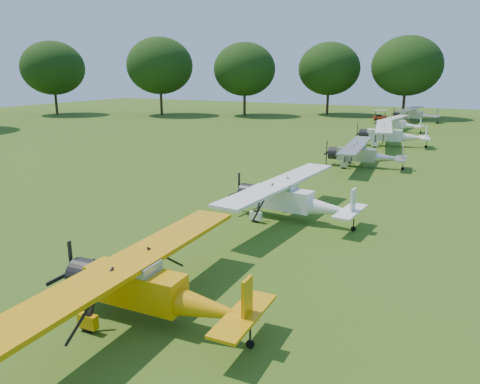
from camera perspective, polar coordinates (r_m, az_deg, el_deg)
The scene contains 9 objects.
ground at distance 26.67m, azimuth 6.05°, elevation -1.81°, with size 160.00×160.00×0.00m, color #325816.
tree_belt at distance 24.72m, azimuth 14.74°, elevation 15.37°, with size 137.36×130.27×14.52m.
aircraft_2 at distance 14.66m, azimuth -11.04°, elevation -10.98°, with size 6.81×10.82×2.14m.
aircraft_3 at distance 24.05m, azimuth 6.20°, elevation -0.56°, with size 6.82×10.87×2.14m.
aircraft_4 at distance 38.47m, azimuth 14.72°, elevation 4.64°, with size 6.30×10.04×1.97m.
aircraft_5 at distance 50.02m, azimuth 17.83°, elevation 6.82°, with size 7.21×11.41×2.24m.
aircraft_6 at distance 62.64m, azimuth 18.62°, elevation 7.99°, with size 5.94×9.43×1.85m.
aircraft_7 at distance 75.45m, azimuth 20.49°, elevation 8.96°, with size 6.81×10.81×2.12m.
golf_cart at distance 75.56m, azimuth 16.69°, elevation 8.74°, with size 2.10×1.62×1.59m.
Camera 1 is at (9.00, -23.95, 7.52)m, focal length 35.00 mm.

